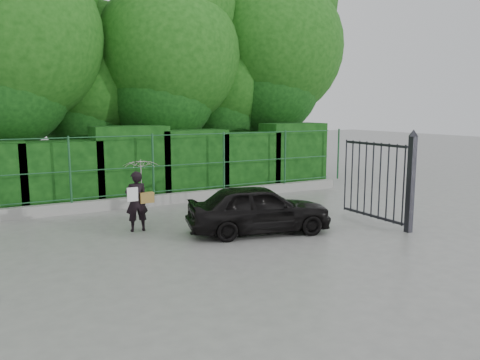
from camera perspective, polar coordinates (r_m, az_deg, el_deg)
name	(u,v)px	position (r m, az deg, el deg)	size (l,w,h in m)	color
ground	(204,246)	(9.78, -4.38, -8.07)	(80.00, 80.00, 0.00)	gray
kerb	(141,201)	(13.86, -12.01, -2.58)	(14.00, 0.25, 0.30)	#9E9E99
fence	(147,165)	(13.76, -11.26, 1.79)	(14.13, 0.06, 1.80)	#1D502A
hedge	(136,167)	(14.72, -12.57, 1.59)	(14.20, 1.20, 2.30)	black
trees	(142,56)	(17.12, -11.90, 14.57)	(17.10, 6.15, 8.08)	black
gate	(395,178)	(11.59, 18.35, 0.18)	(0.22, 2.33, 2.36)	black
woman	(140,184)	(11.02, -12.09, -0.47)	(0.84, 0.85, 1.66)	black
car	(259,209)	(10.69, 2.31, -3.50)	(1.32, 3.27, 1.11)	black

